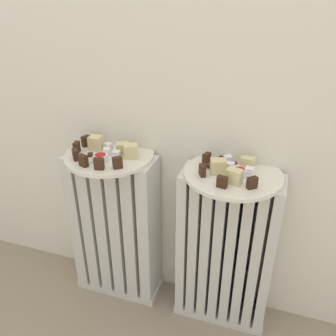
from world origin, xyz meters
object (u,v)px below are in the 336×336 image
at_px(plate_right, 233,174).
at_px(jam_bowl_left, 101,158).
at_px(jam_bowl_right, 239,172).
at_px(plate_left, 109,155).
at_px(radiator_left, 116,229).
at_px(fork, 96,156).
at_px(radiator_right, 225,252).

distance_m(plate_right, jam_bowl_left, 0.44).
xyz_separation_m(jam_bowl_left, jam_bowl_right, (0.45, 0.04, 0.00)).
distance_m(plate_left, plate_right, 0.43).
xyz_separation_m(radiator_left, fork, (-0.04, -0.03, 0.33)).
height_order(plate_left, fork, fork).
bearing_deg(radiator_left, plate_right, 0.00).
height_order(radiator_left, plate_left, plate_left).
bearing_deg(plate_right, plate_left, 180.00).
bearing_deg(plate_left, jam_bowl_right, -2.52).
xyz_separation_m(plate_left, plate_right, (0.43, 0.00, 0.00)).
xyz_separation_m(plate_right, jam_bowl_left, (-0.43, -0.06, 0.02)).
xyz_separation_m(plate_left, jam_bowl_left, (-0.00, -0.06, 0.02)).
distance_m(radiator_right, fork, 0.57).
distance_m(plate_right, fork, 0.47).
height_order(jam_bowl_right, fork, jam_bowl_right).
height_order(radiator_left, radiator_right, same).
bearing_deg(radiator_right, plate_right, 0.00).
bearing_deg(fork, radiator_left, 40.88).
height_order(plate_right, jam_bowl_left, jam_bowl_left).
bearing_deg(radiator_left, jam_bowl_right, -2.52).
height_order(plate_left, plate_right, same).
bearing_deg(radiator_right, jam_bowl_left, -171.99).
bearing_deg(jam_bowl_left, plate_left, 89.90).
relative_size(plate_left, fork, 3.33).
bearing_deg(jam_bowl_left, radiator_right, 8.01).
relative_size(plate_right, jam_bowl_left, 6.85).
relative_size(radiator_left, jam_bowl_left, 13.65).
bearing_deg(plate_left, radiator_left, -135.00).
xyz_separation_m(jam_bowl_left, fork, (-0.03, 0.03, -0.01)).
height_order(radiator_left, jam_bowl_right, jam_bowl_right).
distance_m(radiator_right, plate_left, 0.54).
relative_size(plate_left, jam_bowl_left, 6.85).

